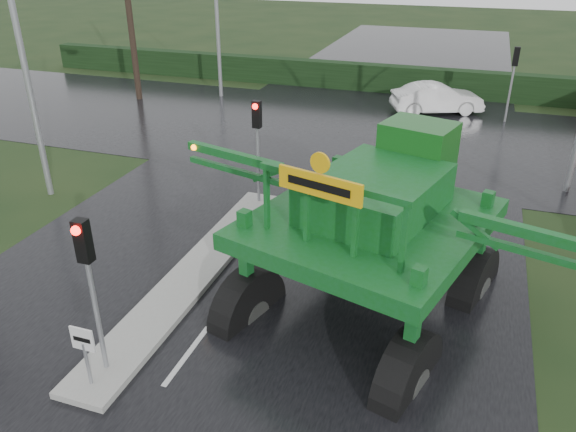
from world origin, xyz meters
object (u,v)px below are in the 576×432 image
(crop_sprayer, at_px, (252,208))
(traffic_signal_near, at_px, (87,265))
(keep_left_sign, at_px, (84,347))
(traffic_signal_far, at_px, (514,68))
(white_sedan, at_px, (435,113))
(street_light_left_near, at_px, (22,12))
(traffic_signal_mid, at_px, (257,130))

(crop_sprayer, bearing_deg, traffic_signal_near, -107.24)
(keep_left_sign, height_order, traffic_signal_near, traffic_signal_near)
(traffic_signal_far, xyz_separation_m, white_sedan, (-3.32, 0.46, -2.59))
(keep_left_sign, distance_m, street_light_left_near, 11.32)
(traffic_signal_mid, height_order, street_light_left_near, street_light_left_near)
(traffic_signal_near, xyz_separation_m, street_light_left_near, (-6.89, 7.01, 3.40))
(traffic_signal_mid, distance_m, traffic_signal_far, 14.75)
(traffic_signal_far, bearing_deg, traffic_signal_near, 69.64)
(keep_left_sign, relative_size, street_light_left_near, 0.14)
(traffic_signal_far, bearing_deg, keep_left_sign, 70.07)
(keep_left_sign, height_order, street_light_left_near, street_light_left_near)
(traffic_signal_mid, bearing_deg, keep_left_sign, -90.00)
(keep_left_sign, bearing_deg, white_sedan, 78.48)
(crop_sprayer, bearing_deg, traffic_signal_far, 88.05)
(traffic_signal_near, bearing_deg, keep_left_sign, -90.00)
(street_light_left_near, height_order, crop_sprayer, street_light_left_near)
(crop_sprayer, bearing_deg, street_light_left_near, 172.21)
(traffic_signal_far, bearing_deg, traffic_signal_mid, 58.07)
(traffic_signal_near, distance_m, traffic_signal_far, 22.42)
(crop_sprayer, bearing_deg, traffic_signal_mid, 126.42)
(keep_left_sign, relative_size, crop_sprayer, 0.14)
(keep_left_sign, bearing_deg, traffic_signal_mid, 90.00)
(street_light_left_near, bearing_deg, traffic_signal_near, -45.47)
(traffic_signal_mid, height_order, traffic_signal_far, same)
(street_light_left_near, xyz_separation_m, white_sedan, (11.37, 14.47, -5.99))
(street_light_left_near, bearing_deg, white_sedan, 51.83)
(traffic_signal_near, bearing_deg, traffic_signal_far, 69.64)
(traffic_signal_mid, relative_size, crop_sprayer, 0.36)
(keep_left_sign, xyz_separation_m, traffic_signal_far, (7.80, 21.51, 1.53))
(traffic_signal_far, relative_size, street_light_left_near, 0.35)
(keep_left_sign, xyz_separation_m, white_sedan, (4.48, 21.97, -1.06))
(traffic_signal_far, xyz_separation_m, street_light_left_near, (-14.69, -14.01, 3.40))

